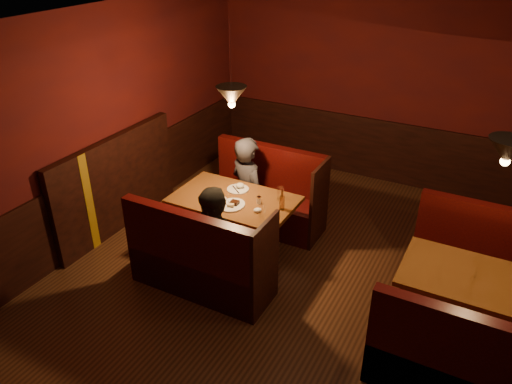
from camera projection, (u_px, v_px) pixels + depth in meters
The scene contains 9 objects.
room at pixel (287, 219), 5.06m from camera, with size 6.02×7.02×2.92m.
main_table at pixel (235, 212), 6.06m from camera, with size 1.47×0.89×1.03m.
main_bench_far at pixel (267, 201), 6.82m from camera, with size 1.62×0.58×1.10m.
main_bench_near at pixel (199, 266), 5.53m from camera, with size 1.62×0.58×1.10m.
second_table at pixel (470, 293), 4.79m from camera, with size 1.34×0.86×0.76m.
second_bench_far at pixel (479, 268), 5.51m from camera, with size 1.48×0.56×1.06m.
second_bench_near at pixel (456, 369), 4.26m from camera, with size 1.48×0.56×1.06m.
diner_a at pixel (248, 173), 6.47m from camera, with size 0.61×0.40×1.68m, color #2B2A31.
diner_b at pixel (216, 223), 5.53m from camera, with size 0.74×0.58×1.52m, color black.
Camera 1 is at (1.47, -3.91, 3.70)m, focal length 35.00 mm.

